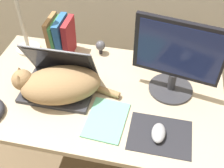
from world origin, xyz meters
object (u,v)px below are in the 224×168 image
Objects in this scene: cat at (59,84)px; external_monitor at (177,58)px; book_row at (61,37)px; notepad at (106,120)px; webcam at (101,46)px; computer_mouse at (158,133)px; laptop at (59,81)px.

external_monitor reaches higher than cat.
book_row is (-0.10, 0.32, 0.03)m from cat.
notepad is at bearing -21.88° from cat.
book_row is 0.21m from webcam.
external_monitor is 3.90× the size of computer_mouse.
external_monitor is at bearing -27.34° from webcam.
computer_mouse is 0.73m from book_row.
external_monitor is 1.64× the size of notepad.
cat is 2.04× the size of notepad.
book_row is at bearing 141.77° from computer_mouse.
book_row reaches higher than notepad.
cat is at bearing -69.78° from laptop.
laptop is at bearing -169.31° from external_monitor.
laptop is 0.33m from webcam.
book_row is 0.54m from notepad.
laptop is 1.58× the size of book_row.
book_row is 0.89× the size of notepad.
cat is 0.33m from book_row.
cat is 4.83× the size of computer_mouse.
computer_mouse is 0.42× the size of notepad.
cat is at bearing -73.08° from book_row.
book_row reaches higher than cat.
notepad is (0.34, -0.41, -0.10)m from book_row.
computer_mouse is 1.28× the size of webcam.
book_row is at bearing -169.11° from webcam.
cat is 1.24× the size of external_monitor.
notepad is at bearing -73.26° from webcam.
webcam reaches higher than computer_mouse.
laptop reaches higher than cat.
notepad is (-0.23, 0.03, -0.02)m from computer_mouse.
laptop is at bearing 159.53° from computer_mouse.
laptop reaches higher than webcam.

